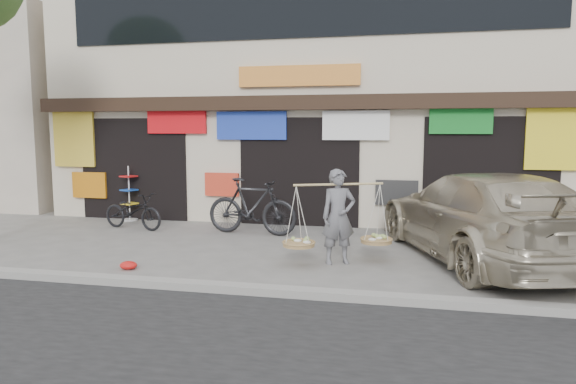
% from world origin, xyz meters
% --- Properties ---
extents(ground, '(70.00, 70.00, 0.00)m').
position_xyz_m(ground, '(0.00, 0.00, 0.00)').
color(ground, gray).
rests_on(ground, ground).
extents(kerb, '(70.00, 0.25, 0.12)m').
position_xyz_m(kerb, '(0.00, -2.00, 0.06)').
color(kerb, gray).
rests_on(kerb, ground).
extents(shophouse_block, '(14.00, 6.32, 7.00)m').
position_xyz_m(shophouse_block, '(-0.00, 6.42, 3.45)').
color(shophouse_block, beige).
rests_on(shophouse_block, ground).
extents(street_vendor, '(1.89, 1.14, 1.70)m').
position_xyz_m(street_vendor, '(1.40, -0.01, 0.79)').
color(street_vendor, slate).
rests_on(street_vendor, ground).
extents(bike_0, '(1.78, 0.96, 0.89)m').
position_xyz_m(bike_0, '(-3.83, 2.17, 0.44)').
color(bike_0, black).
rests_on(bike_0, ground).
extents(bike_1, '(2.21, 0.85, 1.30)m').
position_xyz_m(bike_1, '(-0.84, 2.16, 0.65)').
color(bike_1, black).
rests_on(bike_1, ground).
extents(suv, '(4.01, 6.09, 1.64)m').
position_xyz_m(suv, '(3.93, 0.80, 0.82)').
color(suv, '#C0B59B').
rests_on(suv, ground).
extents(display_rack, '(0.44, 0.44, 1.45)m').
position_xyz_m(display_rack, '(-4.53, 3.25, 0.58)').
color(display_rack, silver).
rests_on(display_rack, ground).
extents(red_bag, '(0.31, 0.25, 0.14)m').
position_xyz_m(red_bag, '(-2.09, -1.18, 0.07)').
color(red_bag, red).
rests_on(red_bag, ground).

